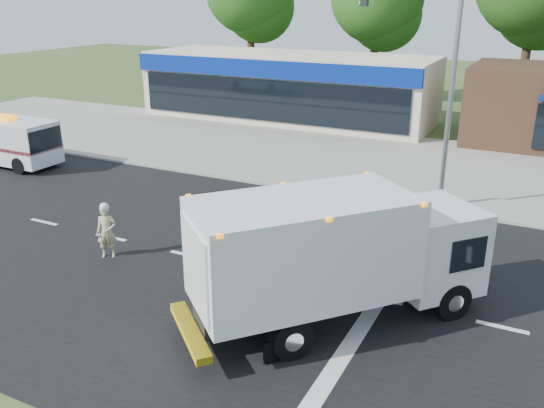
% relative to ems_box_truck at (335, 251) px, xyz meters
% --- Properties ---
extents(ground, '(120.00, 120.00, 0.00)m').
position_rel_ems_box_truck_xyz_m(ground, '(-2.26, 1.54, -1.88)').
color(ground, '#385123').
rests_on(ground, ground).
extents(road_asphalt, '(60.00, 14.00, 0.02)m').
position_rel_ems_box_truck_xyz_m(road_asphalt, '(-2.26, 1.54, -1.88)').
color(road_asphalt, black).
rests_on(road_asphalt, ground).
extents(sidewalk, '(60.00, 2.40, 0.12)m').
position_rel_ems_box_truck_xyz_m(sidewalk, '(-2.26, 9.74, -1.82)').
color(sidewalk, gray).
rests_on(sidewalk, ground).
extents(parking_apron, '(60.00, 9.00, 0.02)m').
position_rel_ems_box_truck_xyz_m(parking_apron, '(-2.26, 15.54, -1.87)').
color(parking_apron, gray).
rests_on(parking_apron, ground).
extents(lane_markings, '(55.20, 7.00, 0.01)m').
position_rel_ems_box_truck_xyz_m(lane_markings, '(-0.91, 0.19, -1.86)').
color(lane_markings, silver).
rests_on(lane_markings, road_asphalt).
extents(ems_box_truck, '(6.58, 7.01, 3.27)m').
position_rel_ems_box_truck_xyz_m(ems_box_truck, '(0.00, 0.00, 0.00)').
color(ems_box_truck, black).
rests_on(ems_box_truck, ground).
extents(emergency_worker, '(0.70, 0.64, 1.73)m').
position_rel_ems_box_truck_xyz_m(emergency_worker, '(-7.33, 0.42, -1.03)').
color(emergency_worker, '#C6BA84').
rests_on(emergency_worker, ground).
extents(ambulance_van, '(4.93, 1.95, 2.32)m').
position_rel_ems_box_truck_xyz_m(ambulance_van, '(-18.10, 6.08, -0.71)').
color(ambulance_van, silver).
rests_on(ambulance_van, ground).
extents(retail_strip_mall, '(18.00, 6.20, 4.00)m').
position_rel_ems_box_truck_xyz_m(retail_strip_mall, '(-11.26, 21.47, 0.13)').
color(retail_strip_mall, beige).
rests_on(retail_strip_mall, ground).
extents(traffic_signal_pole, '(3.51, 0.25, 8.00)m').
position_rel_ems_box_truck_xyz_m(traffic_signal_pole, '(0.09, 9.14, 3.04)').
color(traffic_signal_pole, gray).
rests_on(traffic_signal_pole, ground).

